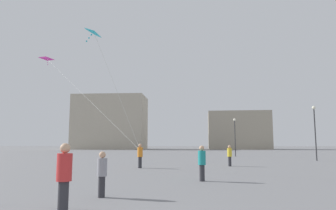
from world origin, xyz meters
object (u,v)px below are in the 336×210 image
object	(u,v)px
building_left_hall	(111,123)
kite_cyan_diamond	(94,32)
lamppost_west	(315,124)
person_in_grey	(102,172)
person_in_red	(64,175)
person_in_orange	(140,155)
person_in_teal	(202,162)
building_centre_hall	(238,131)
person_in_yellow	(230,155)
kite_magenta_delta	(49,60)
lamppost_east	(235,131)

from	to	relation	value
building_left_hall	kite_cyan_diamond	bearing A→B (deg)	-77.75
lamppost_west	person_in_grey	bearing A→B (deg)	-127.56
person_in_red	person_in_grey	bearing A→B (deg)	32.79
person_in_grey	building_left_hall	size ratio (longest dim) A/B	0.08
person_in_orange	person_in_grey	xyz separation A→B (m)	(0.31, -11.99, -0.12)
person_in_red	person_in_teal	world-z (taller)	person_in_red
kite_cyan_diamond	building_left_hall	xyz separation A→B (m)	(-14.54, 66.98, -1.35)
person_in_orange	person_in_red	xyz separation A→B (m)	(-0.09, -14.41, 0.04)
person_in_orange	building_left_hall	world-z (taller)	building_left_hall
building_centre_hall	lamppost_west	size ratio (longest dim) A/B	3.04
person_in_yellow	building_centre_hall	world-z (taller)	building_centre_hall
person_in_grey	person_in_teal	distance (m)	5.92
person_in_yellow	person_in_orange	bearing A→B (deg)	-36.92
person_in_teal	person_in_red	bearing A→B (deg)	126.65
person_in_red	building_centre_hall	size ratio (longest dim) A/B	0.11
building_left_hall	kite_magenta_delta	bearing A→B (deg)	-85.10
person_in_grey	lamppost_east	world-z (taller)	lamppost_east
person_in_orange	person_in_grey	bearing A→B (deg)	-84.60
kite_cyan_diamond	person_in_yellow	bearing A→B (deg)	34.29
person_in_orange	person_in_teal	xyz separation A→B (m)	(4.08, -7.42, -0.03)
person_in_orange	person_in_red	size ratio (longest dim) A/B	0.96
person_in_grey	kite_magenta_delta	bearing A→B (deg)	174.36
person_in_yellow	person_in_grey	distance (m)	15.51
person_in_yellow	person_in_orange	size ratio (longest dim) A/B	0.93
person_in_red	lamppost_west	xyz separation A→B (m)	(17.12, 24.17, 2.73)
person_in_grey	lamppost_east	xyz separation A→B (m)	(10.03, 31.05, 2.57)
person_in_yellow	person_in_teal	xyz separation A→B (m)	(-2.83, -9.47, 0.04)
person_in_red	lamppost_west	size ratio (longest dim) A/B	0.33
building_centre_hall	lamppost_west	xyz separation A→B (m)	(-1.98, -53.58, -1.44)
person_in_yellow	building_left_hall	world-z (taller)	building_left_hall
building_centre_hall	lamppost_west	distance (m)	53.64
person_in_yellow	kite_magenta_delta	xyz separation A→B (m)	(-19.53, 9.64, 10.63)
building_left_hall	person_in_orange	bearing A→B (deg)	-74.82
person_in_orange	kite_magenta_delta	world-z (taller)	kite_magenta_delta
building_left_hall	lamppost_east	xyz separation A→B (m)	(27.33, -43.59, -4.04)
person_in_orange	lamppost_west	xyz separation A→B (m)	(17.03, 9.76, 2.77)
person_in_red	lamppost_west	distance (m)	29.74
person_in_yellow	person_in_orange	distance (m)	7.21
person_in_red	building_left_hall	world-z (taller)	building_left_hall
person_in_yellow	lamppost_east	size ratio (longest dim) A/B	0.32
person_in_yellow	kite_cyan_diamond	world-z (taller)	kite_cyan_diamond
person_in_yellow	building_left_hall	size ratio (longest dim) A/B	0.08
lamppost_east	lamppost_west	world-z (taller)	lamppost_west
lamppost_east	person_in_grey	bearing A→B (deg)	-107.90
person_in_teal	lamppost_west	distance (m)	21.69
person_in_grey	kite_cyan_diamond	world-z (taller)	kite_cyan_diamond
person_in_teal	kite_cyan_diamond	size ratio (longest dim) A/B	0.22
person_in_yellow	person_in_red	bearing A→B (deg)	13.50
person_in_orange	lamppost_east	world-z (taller)	lamppost_east
person_in_red	kite_cyan_diamond	xyz separation A→B (m)	(-2.36, 10.08, 7.79)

